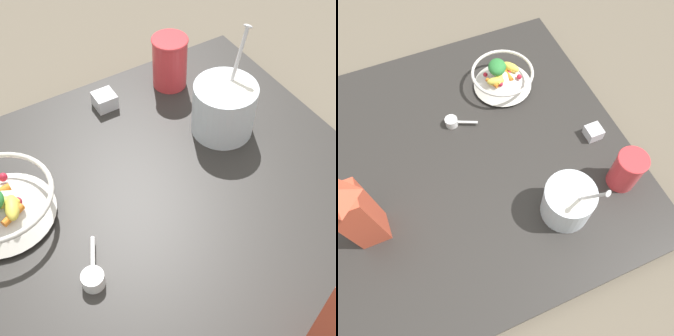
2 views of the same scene
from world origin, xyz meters
TOP-DOWN VIEW (x-y plane):
  - ground_plane at (0.00, 0.00)m, footprint 6.00×6.00m
  - countertop at (0.00, 0.00)m, footprint 0.97×0.97m
  - yogurt_tub at (0.27, 0.19)m, footprint 0.14×0.13m
  - drinking_cup at (0.25, 0.39)m, footprint 0.09×0.09m
  - spice_jar at (0.09, 0.39)m, footprint 0.05×0.05m
  - measuring_scoop at (-0.13, 0.00)m, footprint 0.06×0.10m

SIDE VIEW (x-z plane):
  - ground_plane at x=0.00m, z-range 0.00..0.00m
  - countertop at x=0.00m, z-range 0.00..0.04m
  - measuring_scoop at x=-0.13m, z-range 0.04..0.07m
  - spice_jar at x=0.09m, z-range 0.04..0.07m
  - yogurt_tub at x=0.27m, z-range -0.01..0.22m
  - drinking_cup at x=0.25m, z-range 0.04..0.17m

